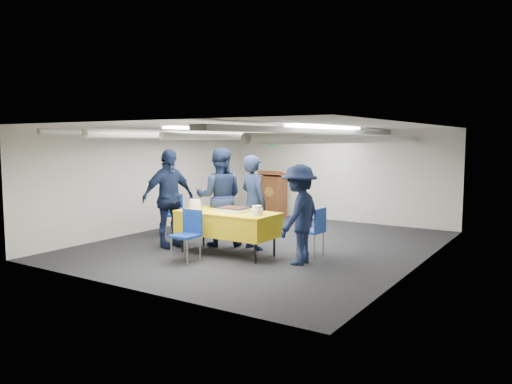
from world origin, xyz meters
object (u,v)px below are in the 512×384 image
at_px(serving_table, 227,223).
at_px(chair_left, 174,210).
at_px(sailor_b, 220,197).
at_px(podium, 274,194).
at_px(sailor_c, 168,198).
at_px(sheet_cake, 234,209).
at_px(sailor_d, 299,214).
at_px(chair_near, 189,230).
at_px(sailor_a, 253,202).
at_px(chair_right, 315,227).

relative_size(serving_table, chair_left, 2.11).
relative_size(serving_table, sailor_b, 0.97).
bearing_deg(chair_left, podium, 79.92).
distance_m(chair_left, sailor_c, 1.29).
distance_m(sheet_cake, chair_left, 2.33).
height_order(chair_left, sailor_c, sailor_c).
xyz_separation_m(sailor_c, sailor_d, (2.71, 0.18, -0.11)).
bearing_deg(chair_near, sailor_a, 73.92).
height_order(chair_near, sailor_a, sailor_a).
height_order(chair_near, sailor_b, sailor_b).
xyz_separation_m(podium, chair_left, (-0.58, -3.25, -0.08)).
distance_m(serving_table, sailor_a, 0.70).
bearing_deg(sailor_b, sheet_cake, 112.39).
distance_m(podium, sailor_c, 4.23).
distance_m(chair_right, chair_left, 3.47).
xyz_separation_m(chair_right, sailor_a, (-1.25, -0.05, 0.35)).
bearing_deg(sailor_c, podium, 17.88).
distance_m(serving_table, chair_near, 0.81).
xyz_separation_m(podium, chair_near, (1.24, -4.88, -0.08)).
relative_size(serving_table, sailor_a, 1.04).
xyz_separation_m(chair_left, sailor_d, (3.47, -0.78, 0.29)).
relative_size(chair_left, sailor_a, 0.49).
bearing_deg(sailor_c, sheet_cake, -67.93).
bearing_deg(sailor_b, chair_left, -45.40).
bearing_deg(sailor_c, sailor_b, -34.16).
height_order(serving_table, sailor_d, sailor_d).
relative_size(podium, sailor_c, 0.67).
bearing_deg(sailor_a, chair_right, -157.58).
bearing_deg(chair_near, chair_right, 40.94).
xyz_separation_m(chair_right, sailor_d, (0.00, -0.58, 0.29)).
distance_m(chair_right, sailor_b, 2.02).
height_order(serving_table, sailor_c, sailor_c).
bearing_deg(chair_near, sailor_b, 103.96).
height_order(sheet_cake, podium, podium).
height_order(serving_table, podium, podium).
height_order(sheet_cake, chair_left, chair_left).
distance_m(serving_table, chair_left, 2.22).
relative_size(sheet_cake, sailor_b, 0.26).
bearing_deg(sailor_c, chair_right, -58.78).
xyz_separation_m(sailor_a, sailor_b, (-0.72, -0.09, 0.06)).
distance_m(sailor_c, sailor_d, 2.72).
distance_m(chair_near, chair_right, 2.18).
height_order(serving_table, sheet_cake, sheet_cake).
relative_size(chair_near, chair_right, 1.00).
bearing_deg(sailor_a, sheet_cake, 105.35).
relative_size(sheet_cake, chair_left, 0.57).
xyz_separation_m(sheet_cake, podium, (-1.59, 4.05, -0.20)).
relative_size(sailor_b, sailor_c, 1.01).
height_order(podium, sailor_a, sailor_a).
bearing_deg(sailor_b, sailor_c, 7.44).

